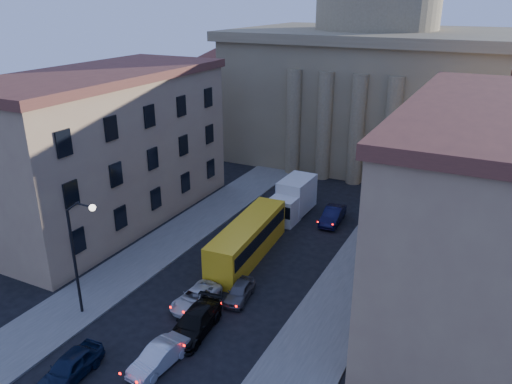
% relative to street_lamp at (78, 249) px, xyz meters
% --- Properties ---
extents(sidewalk_left, '(5.00, 60.00, 0.15)m').
position_rel_street_lamp_xyz_m(sidewalk_left, '(-1.53, 10.00, -5.21)').
color(sidewalk_left, '#5B5853').
rests_on(sidewalk_left, ground).
extents(sidewalk_right, '(5.00, 60.00, 0.15)m').
position_rel_street_lamp_xyz_m(sidewalk_right, '(15.47, 10.00, -5.21)').
color(sidewalk_right, '#5B5853').
rests_on(sidewalk_right, ground).
extents(church, '(68.02, 28.76, 36.60)m').
position_rel_street_lamp_xyz_m(church, '(6.97, 47.47, 6.59)').
color(church, '#79694A').
rests_on(church, ground).
extents(building_left, '(11.60, 26.60, 14.70)m').
position_rel_street_lamp_xyz_m(building_left, '(-10.03, 14.00, 2.14)').
color(building_left, tan).
rests_on(building_left, ground).
extents(building_right, '(11.60, 26.60, 14.70)m').
position_rel_street_lamp_xyz_m(building_right, '(23.97, 14.00, 2.14)').
color(building_right, tan).
rests_on(building_right, ground).
extents(street_lamp, '(2.62, 0.44, 8.83)m').
position_rel_street_lamp_xyz_m(street_lamp, '(0.00, 0.00, 0.00)').
color(street_lamp, black).
rests_on(street_lamp, ground).
extents(car_left_near, '(2.12, 4.67, 1.55)m').
position_rel_street_lamp_xyz_m(car_left_near, '(3.70, -5.15, -4.51)').
color(car_left_near, black).
rests_on(car_left_near, ground).
extents(car_right_near, '(1.90, 4.44, 1.42)m').
position_rel_street_lamp_xyz_m(car_right_near, '(7.77, -2.01, -4.57)').
color(car_right_near, '#B1B3B9').
rests_on(car_right_near, ground).
extents(car_left_mid, '(2.32, 4.56, 1.23)m').
position_rel_street_lamp_xyz_m(car_left_mid, '(6.17, 4.49, -4.67)').
color(car_left_mid, silver).
rests_on(car_left_mid, ground).
extents(car_right_mid, '(2.64, 5.47, 1.53)m').
position_rel_street_lamp_xyz_m(car_right_mid, '(7.86, 1.78, -4.52)').
color(car_right_mid, black).
rests_on(car_right_mid, ground).
extents(car_right_far, '(2.01, 3.93, 1.28)m').
position_rel_street_lamp_xyz_m(car_right_far, '(8.64, 6.62, -4.65)').
color(car_right_far, '#4C4C51').
rests_on(car_right_far, ground).
extents(car_right_distant, '(1.93, 4.85, 1.57)m').
position_rel_street_lamp_xyz_m(car_right_distant, '(10.47, 22.62, -4.50)').
color(car_right_distant, black).
rests_on(car_right_distant, ground).
extents(city_bus, '(3.44, 11.70, 3.25)m').
position_rel_street_lamp_xyz_m(city_bus, '(6.17, 12.64, -3.54)').
color(city_bus, yellow).
rests_on(city_bus, ground).
extents(box_truck, '(2.77, 6.75, 3.68)m').
position_rel_street_lamp_xyz_m(box_truck, '(6.17, 22.63, -3.54)').
color(box_truck, silver).
rests_on(box_truck, ground).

